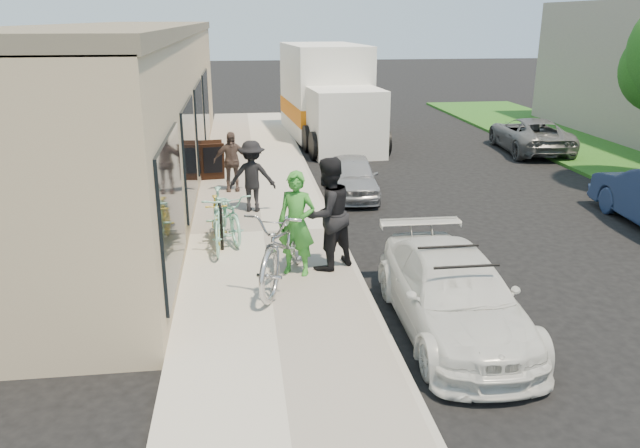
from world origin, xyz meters
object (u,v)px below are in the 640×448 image
woman_rider (297,224)px  bike_rack (220,220)px  tandem_bike (286,243)px  sandwich_board (212,160)px  sedan_silver (353,176)px  cruiser_bike_b (229,214)px  cruiser_bike_c (216,220)px  cruiser_bike_a (218,220)px  bystander_a (252,176)px  moving_truck (328,99)px  far_car_gray (530,135)px  man_standing (328,214)px  sedan_white (453,294)px  bystander_b (231,161)px

woman_rider → bike_rack: bearing=153.7°
tandem_bike → sandwich_board: bearing=121.6°
sedan_silver → cruiser_bike_b: size_ratio=1.60×
sandwich_board → tandem_bike: size_ratio=0.39×
bike_rack → sedan_silver: bearing=48.6°
bike_rack → cruiser_bike_c: 0.25m
cruiser_bike_c → cruiser_bike_a: bearing=-86.1°
bike_rack → cruiser_bike_a: size_ratio=0.45×
sandwich_board → bystander_a: (1.02, -3.11, 0.29)m
bike_rack → tandem_bike: 2.24m
moving_truck → tandem_bike: size_ratio=2.76×
bike_rack → tandem_bike: (1.13, -1.92, 0.17)m
far_car_gray → man_standing: man_standing is taller
sedan_white → sandwich_board: bearing=113.4°
sandwich_board → cruiser_bike_c: size_ratio=0.70×
sedan_silver → tandem_bike: (-2.15, -5.64, 0.32)m
cruiser_bike_b → bystander_b: 3.60m
bike_rack → cruiser_bike_b: cruiser_bike_b is taller
cruiser_bike_b → cruiser_bike_c: size_ratio=1.28×
cruiser_bike_a → bystander_a: 2.46m
sedan_white → bystander_a: size_ratio=2.47×
bystander_b → bystander_a: bearing=-77.8°
tandem_bike → sedan_white: bearing=-17.5°
man_standing → cruiser_bike_b: 2.60m
far_car_gray → cruiser_bike_b: far_car_gray is taller
sedan_silver → cruiser_bike_b: 4.50m
far_car_gray → woman_rider: bearing=54.4°
bystander_b → bike_rack: bearing=-95.4°
far_car_gray → cruiser_bike_c: far_car_gray is taller
cruiser_bike_a → bystander_b: size_ratio=1.22×
woman_rider → cruiser_bike_c: bearing=151.7°
cruiser_bike_c → sedan_white: bearing=-52.9°
cruiser_bike_c → sandwich_board: bearing=88.2°
bike_rack → bystander_b: size_ratio=0.55×
sedan_white → cruiser_bike_b: (-3.25, 4.17, 0.06)m
moving_truck → cruiser_bike_a: size_ratio=3.85×
sandwich_board → sedan_white: size_ratio=0.26×
tandem_bike → bike_rack: bearing=140.6°
man_standing → cruiser_bike_b: man_standing is taller
moving_truck → tandem_bike: moving_truck is taller
sedan_white → moving_truck: moving_truck is taller
far_car_gray → cruiser_bike_a: bearing=45.7°
cruiser_bike_a → bystander_b: 4.19m
moving_truck → cruiser_bike_c: 11.95m
sandwich_board → woman_rider: woman_rider is taller
man_standing → bystander_a: 3.82m
bike_rack → bystander_a: (0.68, 2.23, 0.31)m
bike_rack → cruiser_bike_b: 0.50m
sedan_silver → far_car_gray: (7.00, 4.71, 0.07)m
man_standing → sedan_silver: bearing=-138.1°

